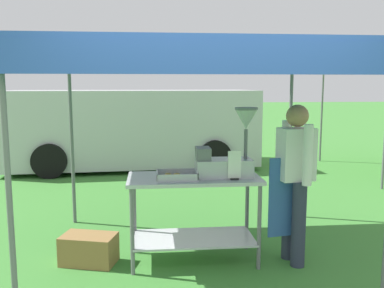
{
  "coord_description": "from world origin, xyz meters",
  "views": [
    {
      "loc": [
        -0.49,
        -3.16,
        1.79
      ],
      "look_at": [
        -0.08,
        1.11,
        1.19
      ],
      "focal_mm": 38.91,
      "sensor_mm": 36.0,
      "label": 1
    }
  ],
  "objects_px": {
    "menu_sign": "(234,167)",
    "vendor": "(295,176)",
    "donut_tray": "(177,177)",
    "donut_cart": "(194,200)",
    "donut_fryer": "(227,155)",
    "supply_crate": "(89,249)",
    "stall_canopy": "(193,56)",
    "van_silver": "(134,127)"
  },
  "relations": [
    {
      "from": "stall_canopy",
      "to": "vendor",
      "type": "relative_size",
      "value": 1.92
    },
    {
      "from": "menu_sign",
      "to": "donut_cart",
      "type": "bearing_deg",
      "value": 155.08
    },
    {
      "from": "stall_canopy",
      "to": "van_silver",
      "type": "height_order",
      "value": "stall_canopy"
    },
    {
      "from": "stall_canopy",
      "to": "supply_crate",
      "type": "bearing_deg",
      "value": -176.64
    },
    {
      "from": "supply_crate",
      "to": "donut_fryer",
      "type": "bearing_deg",
      "value": -2.6
    },
    {
      "from": "van_silver",
      "to": "menu_sign",
      "type": "bearing_deg",
      "value": -77.44
    },
    {
      "from": "vendor",
      "to": "supply_crate",
      "type": "relative_size",
      "value": 2.68
    },
    {
      "from": "menu_sign",
      "to": "vendor",
      "type": "distance_m",
      "value": 0.63
    },
    {
      "from": "donut_tray",
      "to": "supply_crate",
      "type": "relative_size",
      "value": 0.67
    },
    {
      "from": "stall_canopy",
      "to": "menu_sign",
      "type": "distance_m",
      "value": 1.17
    },
    {
      "from": "van_silver",
      "to": "stall_canopy",
      "type": "bearing_deg",
      "value": -80.9
    },
    {
      "from": "stall_canopy",
      "to": "vendor",
      "type": "distance_m",
      "value": 1.56
    },
    {
      "from": "menu_sign",
      "to": "stall_canopy",
      "type": "bearing_deg",
      "value": 144.16
    },
    {
      "from": "menu_sign",
      "to": "vendor",
      "type": "height_order",
      "value": "vendor"
    },
    {
      "from": "donut_tray",
      "to": "van_silver",
      "type": "distance_m",
      "value": 5.29
    },
    {
      "from": "donut_cart",
      "to": "van_silver",
      "type": "relative_size",
      "value": 0.25
    },
    {
      "from": "donut_cart",
      "to": "menu_sign",
      "type": "height_order",
      "value": "menu_sign"
    },
    {
      "from": "stall_canopy",
      "to": "donut_tray",
      "type": "relative_size",
      "value": 7.7
    },
    {
      "from": "donut_tray",
      "to": "menu_sign",
      "type": "height_order",
      "value": "menu_sign"
    },
    {
      "from": "vendor",
      "to": "donut_fryer",
      "type": "bearing_deg",
      "value": 171.19
    },
    {
      "from": "stall_canopy",
      "to": "van_silver",
      "type": "distance_m",
      "value": 5.27
    },
    {
      "from": "donut_cart",
      "to": "donut_tray",
      "type": "xyz_separation_m",
      "value": [
        -0.18,
        -0.09,
        0.27
      ]
    },
    {
      "from": "supply_crate",
      "to": "stall_canopy",
      "type": "bearing_deg",
      "value": 3.36
    },
    {
      "from": "donut_cart",
      "to": "donut_fryer",
      "type": "bearing_deg",
      "value": -4.97
    },
    {
      "from": "donut_fryer",
      "to": "supply_crate",
      "type": "bearing_deg",
      "value": 177.4
    },
    {
      "from": "donut_tray",
      "to": "menu_sign",
      "type": "bearing_deg",
      "value": -9.1
    },
    {
      "from": "donut_tray",
      "to": "vendor",
      "type": "relative_size",
      "value": 0.25
    },
    {
      "from": "donut_tray",
      "to": "donut_cart",
      "type": "bearing_deg",
      "value": 25.78
    },
    {
      "from": "menu_sign",
      "to": "supply_crate",
      "type": "distance_m",
      "value": 1.69
    },
    {
      "from": "vendor",
      "to": "van_silver",
      "type": "xyz_separation_m",
      "value": [
        -1.81,
        5.3,
        -0.03
      ]
    },
    {
      "from": "donut_fryer",
      "to": "van_silver",
      "type": "height_order",
      "value": "van_silver"
    },
    {
      "from": "donut_tray",
      "to": "vendor",
      "type": "height_order",
      "value": "vendor"
    },
    {
      "from": "vendor",
      "to": "supply_crate",
      "type": "distance_m",
      "value": 2.21
    },
    {
      "from": "donut_cart",
      "to": "donut_fryer",
      "type": "relative_size",
      "value": 1.91
    },
    {
      "from": "stall_canopy",
      "to": "donut_tray",
      "type": "distance_m",
      "value": 1.2
    },
    {
      "from": "donut_tray",
      "to": "vendor",
      "type": "bearing_deg",
      "value": -2.23
    },
    {
      "from": "donut_fryer",
      "to": "menu_sign",
      "type": "distance_m",
      "value": 0.18
    },
    {
      "from": "stall_canopy",
      "to": "donut_cart",
      "type": "distance_m",
      "value": 1.44
    },
    {
      "from": "donut_fryer",
      "to": "supply_crate",
      "type": "relative_size",
      "value": 1.16
    },
    {
      "from": "donut_fryer",
      "to": "stall_canopy",
      "type": "bearing_deg",
      "value": 159.26
    },
    {
      "from": "vendor",
      "to": "van_silver",
      "type": "distance_m",
      "value": 5.6
    },
    {
      "from": "donut_fryer",
      "to": "supply_crate",
      "type": "distance_m",
      "value": 1.7
    }
  ]
}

